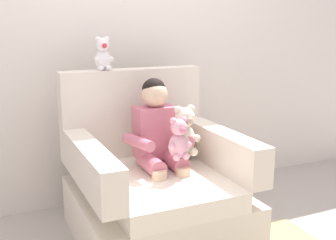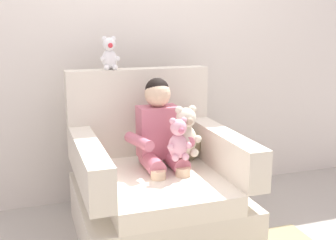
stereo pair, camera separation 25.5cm
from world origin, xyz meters
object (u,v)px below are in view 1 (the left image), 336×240
Objects in this scene: seated_child at (159,136)px; throw_pillow at (178,145)px; plush_white_on_backrest at (103,55)px; plush_cream at (185,132)px; armchair at (154,187)px; plush_pink at (179,140)px.

seated_child is 3.17× the size of throw_pillow.
plush_white_on_backrest is 0.87× the size of throw_pillow.
seated_child is at bearing -151.38° from throw_pillow.
plush_cream is at bearing -39.28° from seated_child.
armchair is 4.67× the size of plush_white_on_backrest.
plush_white_on_backrest reaches higher than throw_pillow.
throw_pillow is (0.24, 0.14, 0.21)m from armchair.
throw_pillow is (0.44, -0.24, -0.62)m from plush_white_on_backrest.
armchair is 3.30× the size of plush_cream.
plush_cream is at bearing 41.10° from plush_pink.
throw_pillow is at bearing 67.25° from plush_pink.
plush_cream is at bearing -25.86° from armchair.
throw_pillow is (0.13, 0.29, -0.13)m from plush_pink.
seated_child is (0.05, 0.04, 0.33)m from armchair.
armchair is at bearing -134.97° from seated_child.
throw_pillow is at bearing 35.71° from seated_child.
seated_child is 3.65× the size of plush_white_on_backrest.
plush_pink is at bearing -66.58° from seated_child.
seated_child is 3.14× the size of plush_pink.
armchair is at bearing -77.80° from plush_white_on_backrest.
plush_cream is 1.23× the size of throw_pillow.
seated_child reaches higher than plush_cream.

